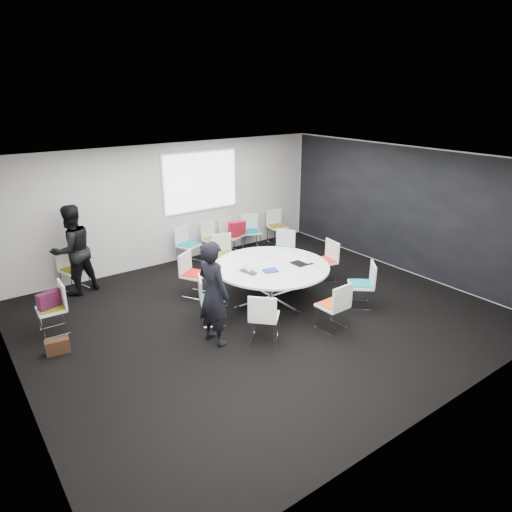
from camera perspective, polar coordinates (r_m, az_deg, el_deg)
room_shell at (r=8.03m, az=1.07°, el=1.72°), size 8.08×7.08×2.88m
conference_table at (r=8.90m, az=1.93°, el=-2.28°), size 2.24×2.24×0.73m
projection_screen at (r=11.10m, az=-6.89°, el=9.21°), size 1.90×0.03×1.35m
chair_ring_a at (r=9.99m, az=8.51°, el=-1.56°), size 0.51×0.52×0.88m
chair_ring_b at (r=10.59m, az=3.35°, el=-0.09°), size 0.62×0.63×0.88m
chair_ring_c at (r=10.29m, az=-3.99°, el=-0.71°), size 0.56×0.55×0.88m
chair_ring_d at (r=9.28m, az=-7.72°, el=-3.28°), size 0.63×0.62×0.88m
chair_ring_e at (r=8.18m, az=-5.49°, el=-6.54°), size 0.60×0.60×0.88m
chair_ring_f at (r=7.59m, az=1.00°, el=-8.71°), size 0.64×0.64×0.88m
chair_ring_g at (r=8.05m, az=9.54°, el=-7.23°), size 0.47×0.46×0.88m
chair_ring_h at (r=8.96m, az=12.96°, el=-4.52°), size 0.64×0.64×0.88m
chair_back_a at (r=11.00m, az=-8.44°, el=0.51°), size 0.59×0.58×0.88m
chair_back_b at (r=11.32m, az=-5.27°, el=1.23°), size 0.56×0.56×0.88m
chair_back_c at (r=11.58m, az=-3.01°, el=1.73°), size 0.58×0.58×0.88m
chair_back_d at (r=11.90m, az=-0.65°, el=2.27°), size 0.60×0.59×0.88m
chair_back_e at (r=12.36m, az=2.66°, el=2.94°), size 0.53×0.52×0.88m
chair_spare_left at (r=8.56m, az=-23.96°, el=-7.06°), size 0.47×0.48×0.88m
chair_person_back at (r=10.15m, az=-21.75°, el=-2.50°), size 0.57×0.56×0.88m
person_main at (r=7.32m, az=-5.36°, el=-4.67°), size 0.51×0.69×1.75m
person_back at (r=9.78m, az=-21.95°, el=0.68°), size 1.05×0.92×1.84m
laptop at (r=8.51m, az=-0.71°, el=-1.89°), size 0.30×0.40×0.03m
laptop_lid at (r=8.51m, az=-1.26°, el=-1.04°), size 0.04×0.30×0.22m
notebook_black at (r=8.92m, az=5.41°, el=-0.95°), size 0.23×0.31×0.02m
tablet_folio at (r=8.53m, az=1.80°, el=-1.83°), size 0.30×0.26×0.03m
papers_right at (r=9.36m, az=4.18°, el=0.08°), size 0.32×0.24×0.00m
papers_front at (r=9.17m, az=5.34°, el=-0.38°), size 0.31×0.23×0.00m
cup at (r=9.05m, az=1.84°, el=-0.30°), size 0.08×0.08×0.09m
phone at (r=8.94m, az=6.79°, el=-0.99°), size 0.15×0.09×0.01m
maroon_bag at (r=8.42m, az=-24.39°, el=-4.99°), size 0.42×0.25×0.28m
brown_bag at (r=7.98m, az=-23.56°, el=-10.32°), size 0.38×0.20×0.24m
red_jacket at (r=11.28m, az=-2.40°, el=3.49°), size 0.46×0.25×0.36m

